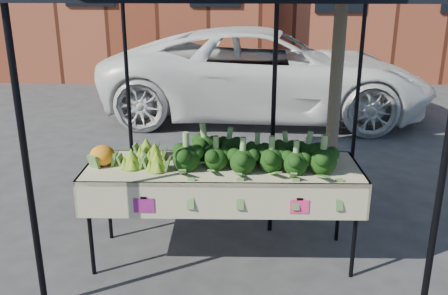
# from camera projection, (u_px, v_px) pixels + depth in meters

# --- Properties ---
(ground) EXTENTS (90.00, 90.00, 0.00)m
(ground) POSITION_uv_depth(u_px,v_px,m) (201.00, 255.00, 4.59)
(ground) COLOR #2E2E31
(table) EXTENTS (2.43, 0.90, 0.90)m
(table) POSITION_uv_depth(u_px,v_px,m) (223.00, 212.00, 4.43)
(table) COLOR beige
(table) RESTS_ON ground
(canopy) EXTENTS (3.16, 3.16, 2.74)m
(canopy) POSITION_uv_depth(u_px,v_px,m) (237.00, 98.00, 4.71)
(canopy) COLOR black
(canopy) RESTS_ON ground
(broccoli_heap) EXTENTS (1.39, 0.59, 0.29)m
(broccoli_heap) POSITION_uv_depth(u_px,v_px,m) (254.00, 150.00, 4.25)
(broccoli_heap) COLOR black
(broccoli_heap) RESTS_ON table
(romanesco_cluster) EXTENTS (0.45, 0.59, 0.22)m
(romanesco_cluster) POSITION_uv_depth(u_px,v_px,m) (148.00, 151.00, 4.33)
(romanesco_cluster) COLOR #8AA424
(romanesco_cluster) RESTS_ON table
(cauliflower_pair) EXTENTS (0.22, 0.22, 0.20)m
(cauliflower_pair) POSITION_uv_depth(u_px,v_px,m) (102.00, 154.00, 4.27)
(cauliflower_pair) COLOR orange
(cauliflower_pair) RESTS_ON table
(street_tree) EXTENTS (2.13, 2.13, 4.20)m
(street_tree) POSITION_uv_depth(u_px,v_px,m) (341.00, 15.00, 5.29)
(street_tree) COLOR #1E4C14
(street_tree) RESTS_ON ground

